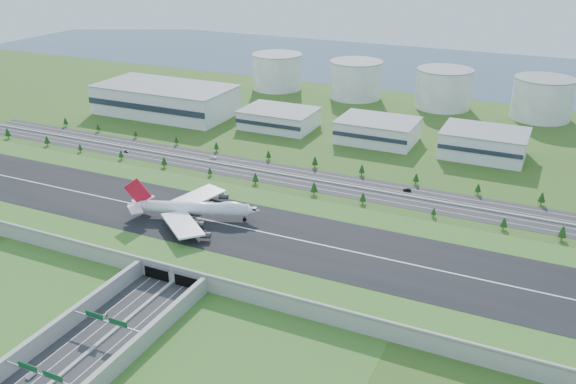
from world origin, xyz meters
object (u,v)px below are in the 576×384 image
at_px(fuel_tank_a, 277,72).
at_px(car_2, 169,311).
at_px(car_0, 104,316).
at_px(car_5, 407,190).
at_px(car_7, 213,158).
at_px(car_1, 32,374).
at_px(car_4, 126,151).
at_px(boeing_747, 193,208).

bearing_deg(fuel_tank_a, car_2, -70.78).
xyz_separation_m(fuel_tank_a, car_0, (109.76, -395.44, -16.69)).
relative_size(fuel_tank_a, car_5, 9.86).
distance_m(car_5, car_7, 142.51).
distance_m(car_0, car_2, 27.28).
xyz_separation_m(fuel_tank_a, car_7, (49.44, -207.97, -16.58)).
distance_m(car_1, car_7, 236.38).
bearing_deg(car_5, car_7, -108.43).
bearing_deg(car_4, car_2, -116.74).
relative_size(car_0, car_5, 0.80).
distance_m(boeing_747, car_7, 116.16).
bearing_deg(car_5, car_0, -42.37).
bearing_deg(boeing_747, car_5, 29.20).
height_order(fuel_tank_a, boeing_747, fuel_tank_a).
relative_size(boeing_747, car_5, 13.96).
xyz_separation_m(car_4, car_5, (208.39, 16.51, 0.09)).
bearing_deg(car_1, boeing_747, 92.64).
bearing_deg(car_0, boeing_747, 80.61).
distance_m(car_4, car_5, 209.04).
distance_m(fuel_tank_a, car_5, 282.83).
height_order(fuel_tank_a, car_5, fuel_tank_a).
height_order(car_0, car_4, car_4).
relative_size(fuel_tank_a, boeing_747, 0.71).
bearing_deg(car_7, car_5, 82.22).
distance_m(car_2, car_4, 216.63).
xyz_separation_m(car_1, car_4, (-126.83, 212.80, -0.04)).
distance_m(car_4, car_7, 67.70).
bearing_deg(car_2, fuel_tank_a, -90.55).
bearing_deg(fuel_tank_a, car_5, -47.17).
height_order(car_1, car_2, car_1).
bearing_deg(fuel_tank_a, car_0, -74.49).
distance_m(fuel_tank_a, car_0, 410.73).
height_order(boeing_747, car_2, boeing_747).
bearing_deg(fuel_tank_a, car_7, -76.63).
bearing_deg(car_7, car_2, 17.59).
bearing_deg(fuel_tank_a, car_1, -75.80).
xyz_separation_m(fuel_tank_a, car_5, (191.95, -207.06, -16.54)).
relative_size(car_0, car_7, 0.73).
height_order(fuel_tank_a, car_2, fuel_tank_a).
distance_m(car_0, car_1, 40.93).
height_order(boeing_747, car_5, boeing_747).
xyz_separation_m(fuel_tank_a, car_1, (110.38, -436.37, -16.60)).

